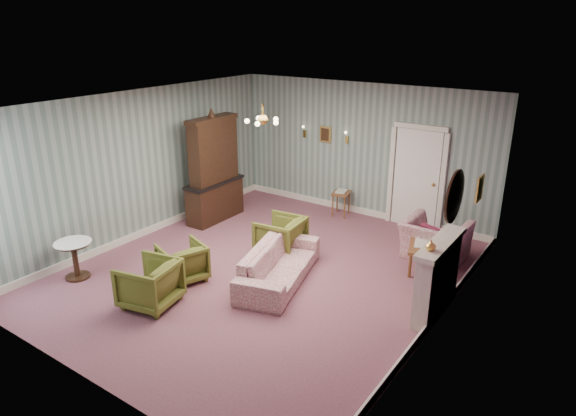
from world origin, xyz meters
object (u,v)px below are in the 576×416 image
Objects in this scene: side_table_black at (444,265)px; fireplace at (437,277)px; olive_chair_a at (149,281)px; olive_chair_b at (182,260)px; olive_chair_c at (280,234)px; pedestal_table at (75,260)px; coffee_table at (425,256)px; sofa_chintz at (279,258)px; dresser at (213,166)px; wingback_chair at (436,234)px.

fireplace is at bearing -78.14° from side_table_black.
olive_chair_b is at bearing -179.89° from olive_chair_a.
olive_chair_c reaches higher than pedestal_table.
olive_chair_c reaches higher than coffee_table.
fireplace reaches higher than sofa_chintz.
sofa_chintz is 3.43m from pedestal_table.
olive_chair_b is 2.93m from dresser.
dresser reaches higher than olive_chair_b.
side_table_black is (0.43, -0.27, 0.05)m from coffee_table.
pedestal_table is at bearing -92.37° from dresser.
fireplace is 1.06m from side_table_black.
side_table_black is (3.62, 2.41, -0.06)m from olive_chair_b.
olive_chair_a is at bearing 3.79° from pedestal_table.
side_table_black is at bearing -32.49° from coffee_table.
olive_chair_b is 0.89× the size of olive_chair_c.
wingback_chair is at bearing 90.83° from coffee_table.
sofa_chintz reaches higher than coffee_table.
coffee_table is (3.19, 2.68, -0.11)m from olive_chair_b.
olive_chair_a is 4.30m from fireplace.
olive_chair_b is 4.35m from side_table_black.
pedestal_table is at bearing -146.67° from side_table_black.
olive_chair_a is at bearing 55.46° from wingback_chair.
olive_chair_a is 1.00× the size of olive_chair_c.
olive_chair_b is 1.61m from sofa_chintz.
sofa_chintz is (0.58, -0.85, 0.01)m from olive_chair_c.
olive_chair_b reaches higher than coffee_table.
pedestal_table is (-2.30, -2.71, -0.07)m from olive_chair_c.
fireplace is 2.35× the size of side_table_black.
sofa_chintz is at bearing -135.59° from coffee_table.
fireplace is (0.65, -1.79, 0.10)m from wingback_chair.
olive_chair_b is 4.17m from coffee_table.
fireplace is at bearing 110.08° from olive_chair_a.
dresser is 5.14m from side_table_black.
olive_chair_b is at bearing -59.92° from dresser.
olive_chair_b is at bearing -146.31° from side_table_black.
wingback_chair is 1.15× the size of coffee_table.
dresser is 2.48× the size of coffee_table.
fireplace is at bearing -93.71° from sofa_chintz.
fireplace is (3.64, 2.27, 0.18)m from olive_chair_a.
olive_chair_c is 1.34× the size of side_table_black.
side_table_black is (2.85, 0.68, -0.10)m from olive_chair_c.
pedestal_table is at bearing -37.85° from olive_chair_b.
olive_chair_b is 4.08m from fireplace.
pedestal_table is at bearing 43.44° from wingback_chair.
sofa_chintz is at bearing 28.02° from olive_chair_c.
sofa_chintz reaches higher than pedestal_table.
olive_chair_c is 2.93m from side_table_black.
side_table_black reaches higher than coffee_table.
olive_chair_a is 0.72× the size of wingback_chair.
olive_chair_c is at bearing -158.58° from coffee_table.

